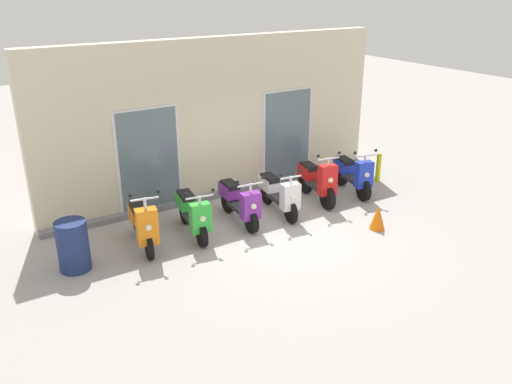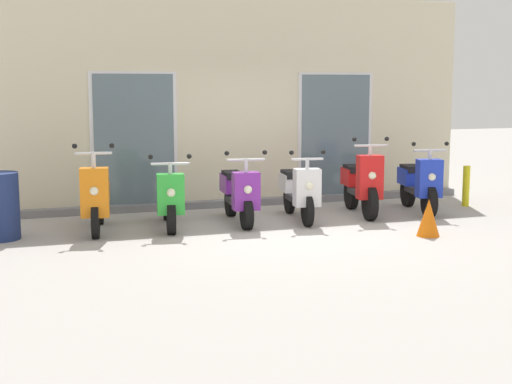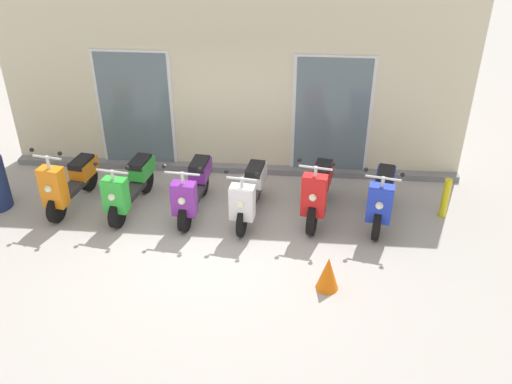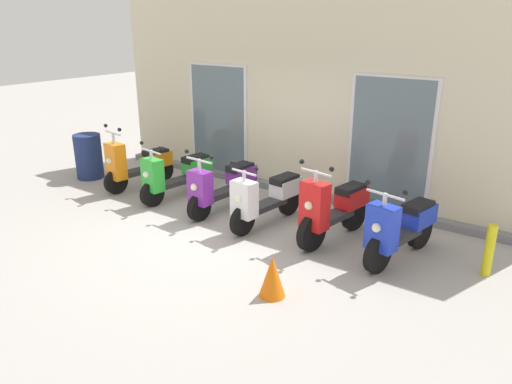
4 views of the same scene
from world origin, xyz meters
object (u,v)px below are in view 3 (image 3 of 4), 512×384
at_px(scooter_white, 249,192).
at_px(scooter_blue, 382,196).
at_px(curb_bollard, 445,198).
at_px(scooter_orange, 69,181).
at_px(scooter_purple, 193,188).
at_px(traffic_cone, 328,273).
at_px(scooter_red, 318,191).
at_px(scooter_green, 130,185).

xyz_separation_m(scooter_white, scooter_blue, (2.15, 0.04, -0.00)).
xyz_separation_m(scooter_blue, curb_bollard, (1.08, 0.24, -0.12)).
height_order(scooter_orange, scooter_blue, scooter_orange).
bearing_deg(scooter_orange, scooter_purple, 0.26).
bearing_deg(traffic_cone, curb_bollard, 45.43).
xyz_separation_m(scooter_purple, scooter_blue, (3.11, -0.03, 0.02)).
height_order(scooter_white, scooter_red, scooter_red).
bearing_deg(scooter_purple, scooter_orange, -179.74).
bearing_deg(traffic_cone, scooter_green, 151.17).
relative_size(scooter_green, scooter_red, 1.00).
height_order(scooter_purple, scooter_white, scooter_purple).
distance_m(scooter_white, scooter_red, 1.13).
xyz_separation_m(scooter_green, scooter_blue, (4.18, -0.03, 0.02)).
xyz_separation_m(scooter_orange, scooter_white, (3.06, -0.06, -0.01)).
height_order(scooter_red, traffic_cone, scooter_red).
distance_m(curb_bollard, traffic_cone, 2.83).
height_order(scooter_green, traffic_cone, scooter_green).
xyz_separation_m(scooter_white, curb_bollard, (3.23, 0.28, -0.12)).
relative_size(scooter_green, scooter_purple, 0.99).
bearing_deg(scooter_blue, traffic_cone, -117.04).
bearing_deg(scooter_red, scooter_white, -175.58).
xyz_separation_m(scooter_orange, traffic_cone, (4.32, -1.79, -0.23)).
height_order(scooter_purple, scooter_blue, scooter_blue).
distance_m(scooter_purple, scooter_red, 2.07).
bearing_deg(scooter_blue, scooter_green, 179.56).
relative_size(scooter_red, scooter_blue, 1.02).
bearing_deg(scooter_purple, scooter_green, -179.91).
distance_m(scooter_green, curb_bollard, 5.26).
bearing_deg(scooter_green, scooter_orange, -179.56).
xyz_separation_m(scooter_white, scooter_red, (1.12, 0.09, 0.03)).
height_order(scooter_red, curb_bollard, scooter_red).
height_order(scooter_orange, curb_bollard, scooter_orange).
xyz_separation_m(scooter_purple, scooter_white, (0.95, -0.07, 0.02)).
xyz_separation_m(scooter_orange, scooter_red, (4.19, 0.02, 0.01)).
relative_size(scooter_white, traffic_cone, 3.09).
bearing_deg(traffic_cone, scooter_orange, 157.42).
bearing_deg(scooter_white, scooter_purple, 175.69).
bearing_deg(scooter_blue, scooter_orange, 179.73).
bearing_deg(curb_bollard, scooter_orange, -178.01).
relative_size(scooter_purple, scooter_red, 1.01).
bearing_deg(traffic_cone, scooter_white, 125.82).
xyz_separation_m(scooter_orange, scooter_blue, (5.22, -0.02, -0.01)).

